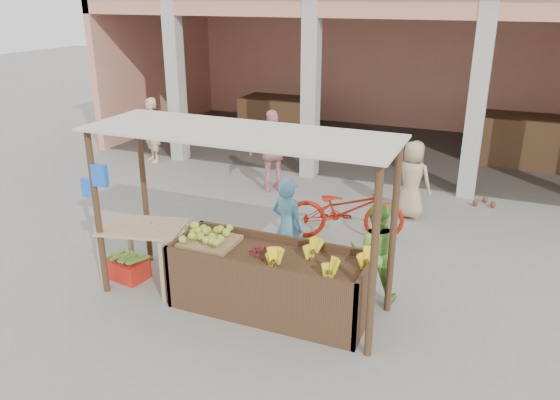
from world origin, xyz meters
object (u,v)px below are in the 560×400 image
at_px(fruit_stall, 270,283).
at_px(red_crate, 128,269).
at_px(motorcycle, 345,209).
at_px(vendor_green, 375,249).
at_px(side_table, 144,235).
at_px(vendor_blue, 288,224).

bearing_deg(fruit_stall, red_crate, -179.45).
distance_m(fruit_stall, motorcycle, 2.61).
bearing_deg(motorcycle, vendor_green, -170.71).
xyz_separation_m(side_table, vendor_green, (3.11, 0.91, -0.03)).
relative_size(fruit_stall, vendor_green, 1.75).
xyz_separation_m(vendor_blue, motorcycle, (0.42, 1.57, -0.26)).
relative_size(side_table, red_crate, 2.29).
height_order(side_table, vendor_blue, vendor_blue).
height_order(fruit_stall, vendor_blue, vendor_blue).
height_order(red_crate, vendor_blue, vendor_blue).
height_order(side_table, vendor_green, vendor_green).
xyz_separation_m(fruit_stall, side_table, (-1.93, -0.05, 0.38)).
bearing_deg(red_crate, fruit_stall, 9.11).
bearing_deg(motorcycle, red_crate, 116.98).
xyz_separation_m(red_crate, vendor_blue, (2.13, 1.05, 0.67)).
bearing_deg(fruit_stall, side_table, -178.45).
height_order(side_table, motorcycle, motorcycle).
height_order(fruit_stall, red_crate, fruit_stall).
bearing_deg(vendor_blue, fruit_stall, 115.13).
distance_m(vendor_blue, motorcycle, 1.65).
bearing_deg(fruit_stall, vendor_blue, 99.20).
distance_m(red_crate, vendor_blue, 2.47).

